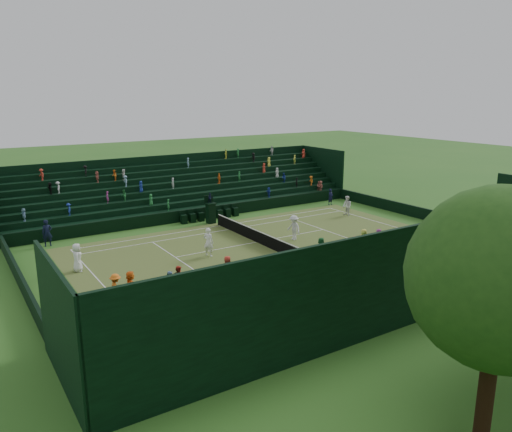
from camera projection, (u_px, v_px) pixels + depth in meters
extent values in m
plane|color=#2E6720|center=(256.00, 242.00, 36.58)|extent=(160.00, 160.00, 0.00)
cube|color=#3E7527|center=(256.00, 242.00, 36.58)|extent=(12.97, 26.77, 0.01)
cube|color=black|center=(405.00, 209.00, 44.77)|extent=(17.17, 0.20, 1.00)
cube|color=black|center=(19.00, 278.00, 28.15)|extent=(17.17, 0.20, 1.00)
cube|color=black|center=(333.00, 270.00, 29.53)|extent=(0.20, 31.77, 1.00)
cube|color=black|center=(204.00, 213.00, 43.40)|extent=(0.20, 31.77, 1.00)
cube|color=black|center=(339.00, 272.00, 29.12)|extent=(0.80, 32.00, 1.00)
cube|color=black|center=(348.00, 273.00, 28.41)|extent=(0.80, 32.00, 1.45)
cube|color=black|center=(359.00, 273.00, 27.70)|extent=(0.80, 32.00, 1.90)
cube|color=black|center=(369.00, 273.00, 26.99)|extent=(0.80, 32.00, 2.35)
cube|color=black|center=(380.00, 274.00, 26.29)|extent=(0.80, 32.00, 2.80)
cube|color=black|center=(392.00, 274.00, 25.58)|extent=(0.80, 32.00, 3.25)
cube|color=black|center=(405.00, 275.00, 24.87)|extent=(0.80, 32.00, 3.70)
cube|color=black|center=(418.00, 276.00, 24.16)|extent=(0.80, 32.00, 4.15)
cube|color=black|center=(427.00, 271.00, 23.66)|extent=(0.20, 32.00, 4.90)
cube|color=black|center=(201.00, 212.00, 43.81)|extent=(0.80, 32.00, 1.00)
cube|color=black|center=(197.00, 208.00, 44.41)|extent=(0.80, 32.00, 1.45)
cube|color=black|center=(193.00, 203.00, 45.00)|extent=(0.80, 32.00, 1.90)
cube|color=black|center=(189.00, 199.00, 45.60)|extent=(0.80, 32.00, 2.35)
cube|color=black|center=(185.00, 196.00, 46.20)|extent=(0.80, 32.00, 2.80)
cube|color=black|center=(182.00, 192.00, 46.80)|extent=(0.80, 32.00, 3.25)
cube|color=black|center=(178.00, 188.00, 47.40)|extent=(0.80, 32.00, 3.70)
cube|color=black|center=(174.00, 184.00, 48.00)|extent=(0.80, 32.00, 4.15)
cube|color=black|center=(172.00, 180.00, 48.32)|extent=(0.20, 32.00, 4.90)
cylinder|color=black|center=(218.00, 219.00, 41.18)|extent=(0.10, 0.10, 1.06)
cylinder|color=black|center=(305.00, 257.00, 31.73)|extent=(0.10, 0.10, 1.06)
cube|color=black|center=(256.00, 236.00, 36.47)|extent=(11.57, 0.02, 0.86)
cube|color=white|center=(256.00, 230.00, 36.36)|extent=(11.57, 0.04, 0.07)
cylinder|color=black|center=(485.00, 401.00, 15.32)|extent=(0.50, 0.50, 2.97)
sphere|color=#204C15|center=(501.00, 278.00, 14.34)|extent=(5.44, 5.44, 5.44)
cube|color=black|center=(211.00, 214.00, 41.80)|extent=(0.64, 0.64, 1.65)
cube|color=black|center=(210.00, 203.00, 41.59)|extent=(0.82, 0.82, 0.09)
cube|color=black|center=(209.00, 199.00, 41.78)|extent=(0.07, 0.82, 0.64)
imported|color=black|center=(210.00, 198.00, 41.48)|extent=(0.38, 0.46, 0.85)
cube|color=black|center=(184.00, 219.00, 41.72)|extent=(0.47, 0.47, 0.75)
cube|color=black|center=(182.00, 213.00, 41.80)|extent=(0.06, 0.47, 0.47)
cube|color=black|center=(192.00, 218.00, 42.14)|extent=(0.47, 0.47, 0.75)
cube|color=black|center=(191.00, 212.00, 42.22)|extent=(0.06, 0.47, 0.47)
cube|color=black|center=(201.00, 217.00, 42.56)|extent=(0.47, 0.47, 0.75)
cube|color=black|center=(200.00, 211.00, 42.64)|extent=(0.06, 0.47, 0.47)
cube|color=black|center=(219.00, 214.00, 43.50)|extent=(0.47, 0.47, 0.75)
cube|color=black|center=(218.00, 208.00, 43.58)|extent=(0.06, 0.47, 0.47)
cube|color=black|center=(227.00, 213.00, 43.92)|extent=(0.47, 0.47, 0.75)
cube|color=black|center=(226.00, 207.00, 44.00)|extent=(0.06, 0.47, 0.47)
cube|color=black|center=(235.00, 212.00, 44.34)|extent=(0.47, 0.47, 0.75)
cube|color=black|center=(234.00, 206.00, 44.42)|extent=(0.06, 0.47, 0.47)
imported|color=white|center=(77.00, 258.00, 30.46)|extent=(1.00, 0.80, 1.78)
imported|color=white|center=(208.00, 242.00, 33.28)|extent=(0.86, 0.78, 1.97)
imported|color=white|center=(347.00, 206.00, 44.29)|extent=(0.94, 0.77, 1.79)
imported|color=silver|center=(294.00, 228.00, 37.01)|extent=(1.29, 0.83, 1.89)
imported|color=black|center=(331.00, 197.00, 48.60)|extent=(0.41, 0.60, 1.58)
imported|color=black|center=(47.00, 233.00, 35.53)|extent=(0.53, 0.74, 1.92)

